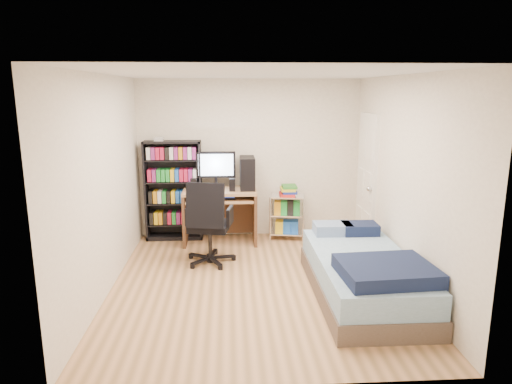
{
  "coord_description": "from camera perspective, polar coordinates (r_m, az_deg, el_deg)",
  "views": [
    {
      "loc": [
        -0.32,
        -5.21,
        2.31
      ],
      "look_at": [
        0.01,
        0.4,
        1.06
      ],
      "focal_mm": 32.0,
      "sensor_mm": 36.0,
      "label": 1
    }
  ],
  "objects": [
    {
      "name": "media_shelf",
      "position": [
        7.26,
        -10.27,
        0.32
      ],
      "size": [
        0.88,
        0.29,
        1.63
      ],
      "color": "black",
      "rests_on": "room"
    },
    {
      "name": "bed",
      "position": [
        5.42,
        13.3,
        -9.95
      ],
      "size": [
        1.08,
        2.16,
        0.62
      ],
      "color": "brown",
      "rests_on": "room"
    },
    {
      "name": "wire_cart",
      "position": [
        7.23,
        3.93,
        -1.48
      ],
      "size": [
        0.59,
        0.47,
        0.87
      ],
      "rotation": [
        0.0,
        0.0,
        -0.16
      ],
      "color": "white",
      "rests_on": "room"
    },
    {
      "name": "office_chair",
      "position": [
        6.24,
        -5.87,
        -5.67
      ],
      "size": [
        0.8,
        0.8,
        1.16
      ],
      "rotation": [
        0.0,
        0.0,
        -0.18
      ],
      "color": "black",
      "rests_on": "room"
    },
    {
      "name": "room",
      "position": [
        5.33,
        0.1,
        1.03
      ],
      "size": [
        3.58,
        4.08,
        2.58
      ],
      "color": "tan",
      "rests_on": "ground"
    },
    {
      "name": "computer_desk",
      "position": [
        7.06,
        -3.63,
        -0.22
      ],
      "size": [
        1.12,
        0.65,
        1.41
      ],
      "color": "tan",
      "rests_on": "room"
    },
    {
      "name": "door",
      "position": [
        7.0,
        13.66,
        1.35
      ],
      "size": [
        0.12,
        0.8,
        2.0
      ],
      "color": "white",
      "rests_on": "room"
    }
  ]
}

